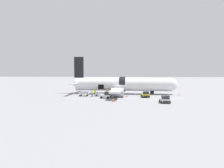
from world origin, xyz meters
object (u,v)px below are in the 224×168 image
Objects in this scene: baggage_cart_queued at (84,94)px; ground_crew_driver at (115,92)px; baggage_tug_mid at (106,95)px; baggage_tug_rear at (145,95)px; ground_crew_marshal at (117,92)px; ground_crew_loader_b at (95,92)px; baggage_tug_lead at (165,100)px; ground_crew_helper at (113,92)px; baggage_cart_loading at (101,94)px; ground_crew_loader_a at (92,93)px; airplane at (121,85)px; ground_crew_supervisor at (107,92)px.

ground_crew_driver is (8.54, 1.80, 0.37)m from baggage_cart_queued.
baggage_tug_mid reaches higher than baggage_tug_rear.
ground_crew_marshal reaches higher than baggage_tug_rear.
ground_crew_loader_b is 6.24m from ground_crew_driver.
ground_crew_helper is at bearing 135.81° from baggage_tug_lead.
ground_crew_loader_b is (-17.68, 12.04, 0.23)m from baggage_tug_lead.
ground_crew_marshal is at bearing 28.52° from baggage_cart_loading.
baggage_tug_rear is 1.64× the size of ground_crew_loader_b.
baggage_tug_lead is at bearing -34.25° from ground_crew_loader_b.
ground_crew_driver reaches higher than baggage_cart_loading.
baggage_tug_lead is 19.21m from ground_crew_loader_a.
ground_crew_loader_a is 6.71m from ground_crew_helper.
baggage_tug_mid is 0.65× the size of baggage_cart_loading.
airplane is 19.84× the size of ground_crew_supervisor.
ground_crew_supervisor is (6.00, 3.05, 0.27)m from baggage_cart_queued.
baggage_tug_rear is at bearing -26.95° from ground_crew_marshal.
baggage_tug_rear is 8.54m from ground_crew_driver.
ground_crew_loader_a reaches higher than baggage_tug_rear.
airplane is at bearing 32.43° from baggage_cart_queued.
ground_crew_helper is at bearing 34.22° from baggage_cart_loading.
ground_crew_helper reaches higher than ground_crew_loader_b.
baggage_tug_lead is 22.04m from baggage_cart_queued.
baggage_tug_mid is at bearing -100.74° from ground_crew_helper.
baggage_tug_mid is 1.53× the size of ground_crew_loader_b.
baggage_tug_mid is 4.72m from baggage_cart_loading.
ground_crew_supervisor is at bearing 153.78° from ground_crew_driver.
airplane reaches higher than ground_crew_supervisor.
ground_crew_supervisor is (-14.10, 12.09, 0.18)m from baggage_tug_lead.
airplane is 5.01m from ground_crew_driver.
baggage_cart_queued is (-9.86, -6.26, -2.23)m from airplane.
ground_crew_loader_a is at bearing -134.25° from airplane.
baggage_cart_loading is (-5.27, -5.60, -2.30)m from airplane.
ground_crew_marshal is at bearing 153.05° from baggage_tug_rear.
ground_crew_helper reaches higher than baggage_tug_mid.
baggage_cart_queued is 8.74m from ground_crew_driver.
baggage_tug_mid is 7.83m from ground_crew_loader_b.
baggage_tug_lead is 16.42m from ground_crew_marshal.
ground_crew_supervisor is 1.86m from ground_crew_helper.
ground_crew_loader_a reaches higher than baggage_cart_loading.
ground_crew_marshal reaches higher than ground_crew_loader_a.
baggage_tug_mid is 10.42m from baggage_tug_rear.
ground_crew_supervisor is at bearing 174.65° from ground_crew_helper.
airplane is 10.66m from ground_crew_loader_a.
ground_crew_loader_a is at bearing -88.31° from ground_crew_loader_b.
baggage_tug_lead is 0.75× the size of baggage_cart_loading.
ground_crew_marshal is at bearing 132.59° from baggage_tug_lead.
baggage_cart_loading is 2.80m from ground_crew_supervisor.
ground_crew_helper is at bearing -120.73° from airplane.
airplane reaches higher than ground_crew_driver.
ground_crew_helper reaches higher than baggage_cart_queued.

